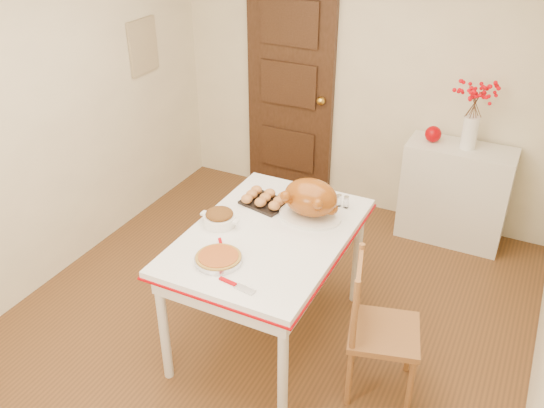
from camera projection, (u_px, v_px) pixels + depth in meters
The scene contains 18 objects.
floor at pixel (261, 329), 4.12m from camera, with size 3.50×4.00×0.00m, color #4D321B.
wall_back at pixel (366, 77), 5.05m from camera, with size 3.50×0.00×2.50m, color beige.
wall_left at pixel (41, 121), 4.17m from camera, with size 0.00×4.00×2.50m, color beige.
door_back at pixel (290, 90), 5.40m from camera, with size 0.85×0.06×2.06m, color black.
photo_board at pixel (143, 46), 4.97m from camera, with size 0.03×0.35×0.45m, color #D6C288.
sideboard at pixel (454, 194), 4.93m from camera, with size 0.86×0.38×0.86m, color silver.
kitchen_table at pixel (269, 286), 3.86m from camera, with size 0.96×1.40×0.84m, color white, non-canonical shape.
chair_oak at pixel (384, 329), 3.44m from camera, with size 0.41×0.41×0.93m, color brown, non-canonical shape.
berry_vase at pixel (473, 116), 4.56m from camera, with size 0.28×0.28×0.55m, color white, non-canonical shape.
apple at pixel (433, 134), 4.78m from camera, with size 0.13×0.13×0.13m, color #9F0005.
turkey_platter at pixel (311, 199), 3.75m from camera, with size 0.42×0.33×0.26m, color brown, non-canonical shape.
pumpkin_pie at pixel (218, 258), 3.37m from camera, with size 0.28×0.28×0.06m, color #994618.
stuffing_dish at pixel (220, 218), 3.71m from camera, with size 0.26×0.21×0.10m, color brown, non-canonical shape.
rolls_tray at pixel (265, 199), 3.94m from camera, with size 0.29×0.23×0.08m, color #C97C3E, non-canonical shape.
pie_server at pixel (237, 285), 3.18m from camera, with size 0.23×0.07×0.01m, color silver, non-canonical shape.
carving_knife at pixel (222, 249), 3.49m from camera, with size 0.23×0.06×0.01m, color silver, non-canonical shape.
drinking_glass at pixel (314, 191), 4.01m from camera, with size 0.06×0.06×0.10m, color white.
shaker_pair at pixel (343, 201), 3.91m from camera, with size 0.08×0.03×0.08m, color white, non-canonical shape.
Camera 1 is at (1.46, -2.77, 2.82)m, focal length 38.66 mm.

